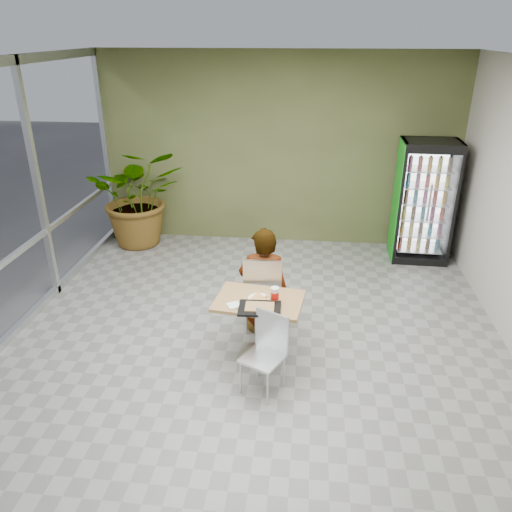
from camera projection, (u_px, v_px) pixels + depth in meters
The scene contains 12 objects.
ground at pixel (254, 353), 5.87m from camera, with size 7.00×7.00×0.00m, color gray.
room_envelope at pixel (254, 226), 5.20m from camera, with size 6.00×7.00×3.20m, color beige, non-canonical shape.
dining_table at pixel (259, 316), 5.60m from camera, with size 1.03×0.78×0.75m.
chair_far at pixel (263, 289), 6.05m from camera, with size 0.46×0.47×1.03m.
chair_near at pixel (267, 346), 5.13m from camera, with size 0.51×0.51×0.86m.
seated_woman at pixel (263, 291), 6.13m from camera, with size 0.62×0.40×1.67m, color black.
pizza_plate at pixel (258, 297), 5.52m from camera, with size 0.30×0.23×0.03m.
soda_cup at pixel (275, 295), 5.44m from camera, with size 0.09×0.09×0.17m.
napkin_stack at pixel (234, 305), 5.37m from camera, with size 0.14×0.14×0.02m, color white.
cafeteria_tray at pixel (260, 308), 5.31m from camera, with size 0.45×0.33×0.03m, color black.
beverage_fridge at pixel (424, 202), 7.92m from camera, with size 0.90×0.70×1.94m.
potted_plant at pixel (139, 196), 8.53m from camera, with size 1.55×1.34×1.72m, color #255D26.
Camera 1 is at (0.55, -4.83, 3.48)m, focal length 35.00 mm.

